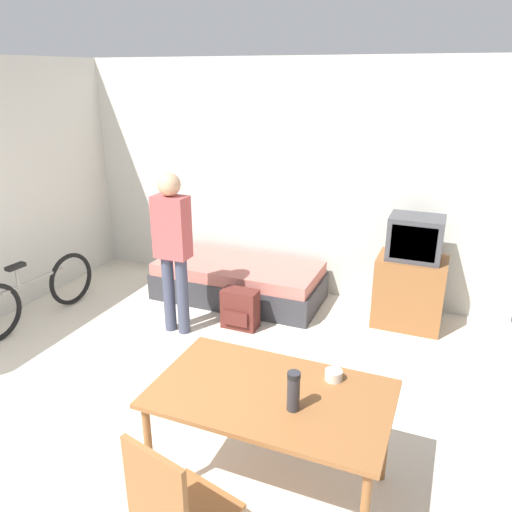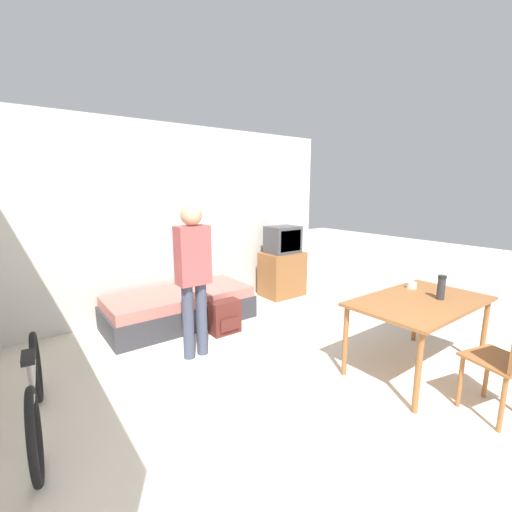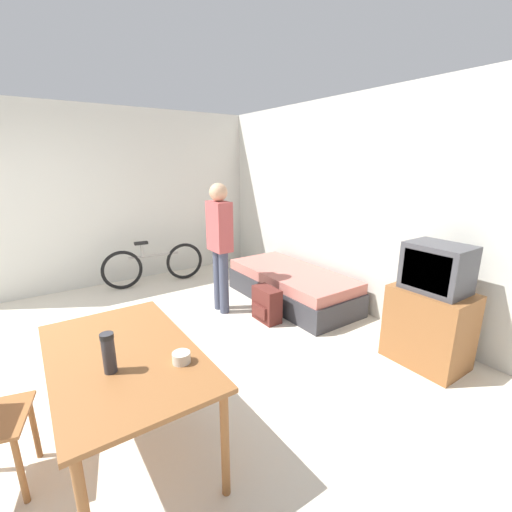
{
  "view_description": "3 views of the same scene",
  "coord_description": "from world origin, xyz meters",
  "px_view_note": "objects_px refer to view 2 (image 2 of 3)",
  "views": [
    {
      "loc": [
        2.12,
        -1.53,
        2.54
      ],
      "look_at": [
        0.6,
        2.15,
        1.06
      ],
      "focal_mm": 35.0,
      "sensor_mm": 36.0,
      "label": 1
    },
    {
      "loc": [
        -1.95,
        -0.76,
        1.81
      ],
      "look_at": [
        0.36,
        2.33,
        1.04
      ],
      "focal_mm": 24.0,
      "sensor_mm": 36.0,
      "label": 2
    },
    {
      "loc": [
        3.31,
        0.44,
        1.91
      ],
      "look_at": [
        0.61,
        2.29,
        1.0
      ],
      "focal_mm": 24.0,
      "sensor_mm": 36.0,
      "label": 3
    }
  ],
  "objects_px": {
    "tv": "(282,265)",
    "bicycle": "(35,394)",
    "thermos_flask": "(441,286)",
    "dining_table": "(420,307)",
    "person_standing": "(193,270)",
    "daybed": "(180,307)",
    "mate_bowl": "(412,285)",
    "backpack": "(225,317)"
  },
  "relations": [
    {
      "from": "thermos_flask",
      "to": "backpack",
      "type": "height_order",
      "value": "thermos_flask"
    },
    {
      "from": "tv",
      "to": "backpack",
      "type": "bearing_deg",
      "value": -155.02
    },
    {
      "from": "tv",
      "to": "bicycle",
      "type": "height_order",
      "value": "tv"
    },
    {
      "from": "tv",
      "to": "thermos_flask",
      "type": "relative_size",
      "value": 4.92
    },
    {
      "from": "person_standing",
      "to": "thermos_flask",
      "type": "distance_m",
      "value": 2.49
    },
    {
      "from": "bicycle",
      "to": "backpack",
      "type": "distance_m",
      "value": 2.19
    },
    {
      "from": "daybed",
      "to": "thermos_flask",
      "type": "bearing_deg",
      "value": -59.85
    },
    {
      "from": "tv",
      "to": "person_standing",
      "type": "relative_size",
      "value": 0.72
    },
    {
      "from": "bicycle",
      "to": "thermos_flask",
      "type": "bearing_deg",
      "value": -21.68
    },
    {
      "from": "person_standing",
      "to": "daybed",
      "type": "bearing_deg",
      "value": 75.06
    },
    {
      "from": "dining_table",
      "to": "mate_bowl",
      "type": "height_order",
      "value": "mate_bowl"
    },
    {
      "from": "tv",
      "to": "bicycle",
      "type": "relative_size",
      "value": 0.75
    },
    {
      "from": "dining_table",
      "to": "bicycle",
      "type": "relative_size",
      "value": 0.9
    },
    {
      "from": "daybed",
      "to": "mate_bowl",
      "type": "height_order",
      "value": "mate_bowl"
    },
    {
      "from": "person_standing",
      "to": "mate_bowl",
      "type": "relative_size",
      "value": 15.22
    },
    {
      "from": "mate_bowl",
      "to": "backpack",
      "type": "height_order",
      "value": "mate_bowl"
    },
    {
      "from": "dining_table",
      "to": "daybed",
      "type": "bearing_deg",
      "value": 118.26
    },
    {
      "from": "dining_table",
      "to": "mate_bowl",
      "type": "xyz_separation_m",
      "value": [
        0.31,
        0.27,
        0.11
      ]
    },
    {
      "from": "tv",
      "to": "mate_bowl",
      "type": "distance_m",
      "value": 2.41
    },
    {
      "from": "daybed",
      "to": "person_standing",
      "type": "height_order",
      "value": "person_standing"
    },
    {
      "from": "dining_table",
      "to": "bicycle",
      "type": "xyz_separation_m",
      "value": [
        -3.14,
        1.21,
        -0.35
      ]
    },
    {
      "from": "bicycle",
      "to": "daybed",
      "type": "bearing_deg",
      "value": 37.55
    },
    {
      "from": "dining_table",
      "to": "person_standing",
      "type": "distance_m",
      "value": 2.31
    },
    {
      "from": "bicycle",
      "to": "thermos_flask",
      "type": "relative_size",
      "value": 6.55
    },
    {
      "from": "dining_table",
      "to": "thermos_flask",
      "type": "distance_m",
      "value": 0.29
    },
    {
      "from": "bicycle",
      "to": "backpack",
      "type": "bearing_deg",
      "value": 18.58
    },
    {
      "from": "thermos_flask",
      "to": "person_standing",
      "type": "bearing_deg",
      "value": 136.83
    },
    {
      "from": "tv",
      "to": "thermos_flask",
      "type": "height_order",
      "value": "tv"
    },
    {
      "from": "daybed",
      "to": "backpack",
      "type": "distance_m",
      "value": 0.73
    },
    {
      "from": "mate_bowl",
      "to": "dining_table",
      "type": "bearing_deg",
      "value": -139.55
    },
    {
      "from": "dining_table",
      "to": "person_standing",
      "type": "xyz_separation_m",
      "value": [
        -1.64,
        1.59,
        0.3
      ]
    },
    {
      "from": "dining_table",
      "to": "thermos_flask",
      "type": "relative_size",
      "value": 5.89
    },
    {
      "from": "tv",
      "to": "dining_table",
      "type": "xyz_separation_m",
      "value": [
        -0.54,
        -2.66,
        0.13
      ]
    },
    {
      "from": "dining_table",
      "to": "backpack",
      "type": "relative_size",
      "value": 3.36
    },
    {
      "from": "mate_bowl",
      "to": "tv",
      "type": "bearing_deg",
      "value": 84.56
    },
    {
      "from": "tv",
      "to": "mate_bowl",
      "type": "xyz_separation_m",
      "value": [
        -0.23,
        -2.39,
        0.24
      ]
    },
    {
      "from": "person_standing",
      "to": "tv",
      "type": "bearing_deg",
      "value": 26.03
    },
    {
      "from": "backpack",
      "to": "mate_bowl",
      "type": "bearing_deg",
      "value": -49.96
    },
    {
      "from": "mate_bowl",
      "to": "thermos_flask",
      "type": "bearing_deg",
      "value": -110.63
    },
    {
      "from": "person_standing",
      "to": "thermos_flask",
      "type": "relative_size",
      "value": 6.83
    },
    {
      "from": "tv",
      "to": "dining_table",
      "type": "relative_size",
      "value": 0.84
    },
    {
      "from": "mate_bowl",
      "to": "backpack",
      "type": "xyz_separation_m",
      "value": [
        -1.38,
        1.64,
        -0.56
      ]
    }
  ]
}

